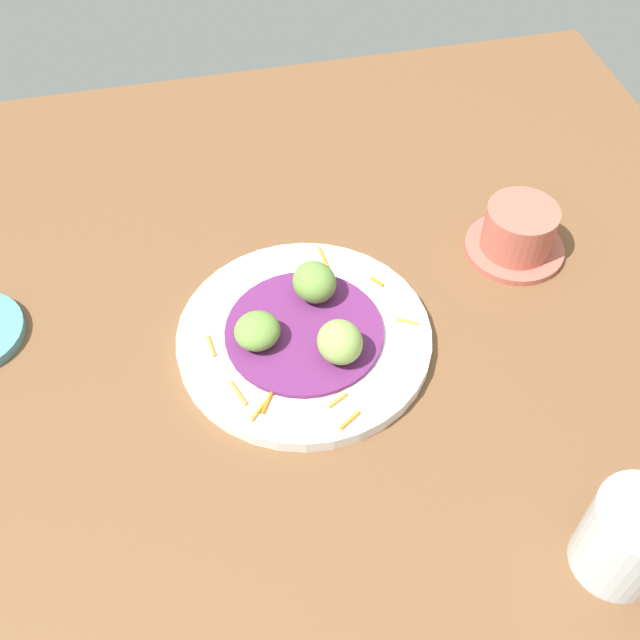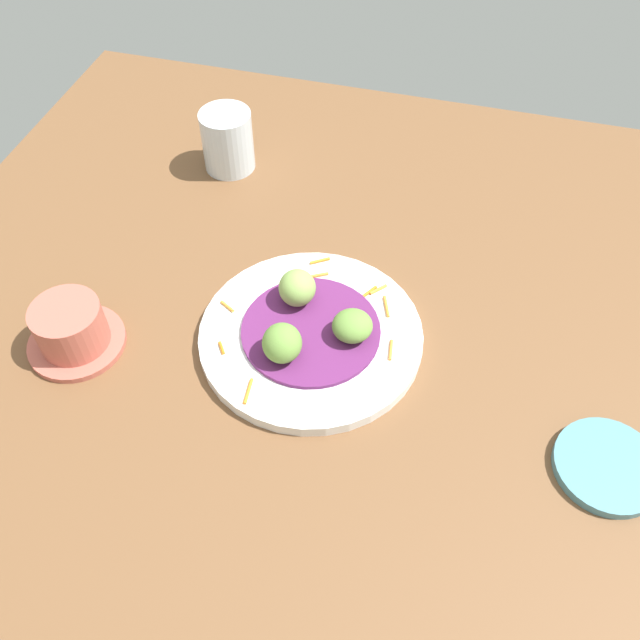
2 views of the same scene
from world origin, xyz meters
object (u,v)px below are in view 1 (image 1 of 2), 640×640
(guac_scoop_left, at_px, (257,331))
(terracotta_bowl, at_px, (518,233))
(guac_scoop_right, at_px, (314,282))
(main_plate, at_px, (304,338))
(water_glass, at_px, (628,538))
(guac_scoop_center, at_px, (340,342))

(guac_scoop_left, distance_m, terracotta_bowl, 0.34)
(guac_scoop_left, bearing_deg, guac_scoop_right, 34.84)
(main_plate, xyz_separation_m, terracotta_bowl, (0.27, 0.08, 0.02))
(main_plate, relative_size, guac_scoop_right, 5.43)
(guac_scoop_left, xyz_separation_m, terracotta_bowl, (0.32, 0.09, -0.01))
(main_plate, xyz_separation_m, water_glass, (0.21, -0.30, 0.04))
(main_plate, height_order, terracotta_bowl, terracotta_bowl)
(main_plate, bearing_deg, terracotta_bowl, 16.62)
(guac_scoop_left, xyz_separation_m, guac_scoop_center, (0.08, -0.04, 0.01))
(guac_scoop_left, xyz_separation_m, guac_scoop_right, (0.07, 0.05, 0.00))
(water_glass, bearing_deg, guac_scoop_center, 125.73)
(guac_scoop_right, height_order, water_glass, water_glass)
(guac_scoop_left, distance_m, guac_scoop_center, 0.09)
(main_plate, bearing_deg, guac_scoop_left, -175.16)
(terracotta_bowl, distance_m, water_glass, 0.39)
(guac_scoop_left, bearing_deg, water_glass, -48.13)
(main_plate, distance_m, guac_scoop_right, 0.06)
(main_plate, bearing_deg, guac_scoop_center, -55.16)
(terracotta_bowl, relative_size, water_glass, 1.27)
(main_plate, bearing_deg, water_glass, -54.39)
(guac_scoop_right, distance_m, terracotta_bowl, 0.26)
(water_glass, bearing_deg, guac_scoop_right, 119.23)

